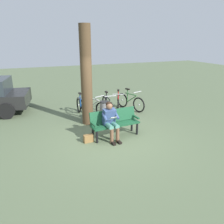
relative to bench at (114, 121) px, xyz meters
name	(u,v)px	position (x,y,z in m)	size (l,w,h in m)	color
ground_plane	(113,138)	(0.11, 0.18, -0.51)	(40.00, 40.00, 0.00)	#566647
bench	(114,121)	(0.00, 0.00, 0.00)	(1.63, 0.59, 0.87)	#194C2D
person_reading	(110,119)	(0.21, 0.18, 0.16)	(0.51, 0.79, 1.20)	#334772
handbag	(88,138)	(0.93, 0.15, -0.39)	(0.30, 0.14, 0.24)	olive
tree_trunk	(86,77)	(0.49, -1.41, 1.26)	(0.40, 0.40, 3.53)	#4C3823
litter_bin	(105,112)	(-0.13, -1.28, -0.09)	(0.36, 0.36, 0.82)	slate
bicycle_silver	(130,102)	(-1.74, -2.33, -0.15)	(0.68, 1.60, 0.94)	black
bicycle_black	(118,104)	(-1.12, -2.26, -0.15)	(0.75, 1.57, 0.94)	black
bicycle_green	(108,106)	(-0.58, -2.13, -0.15)	(0.48, 1.68, 0.94)	black
bicycle_purple	(93,107)	(0.04, -2.21, -0.15)	(0.77, 1.56, 0.94)	black
bicycle_orange	(82,108)	(0.50, -2.30, -0.15)	(0.48, 1.68, 0.94)	black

